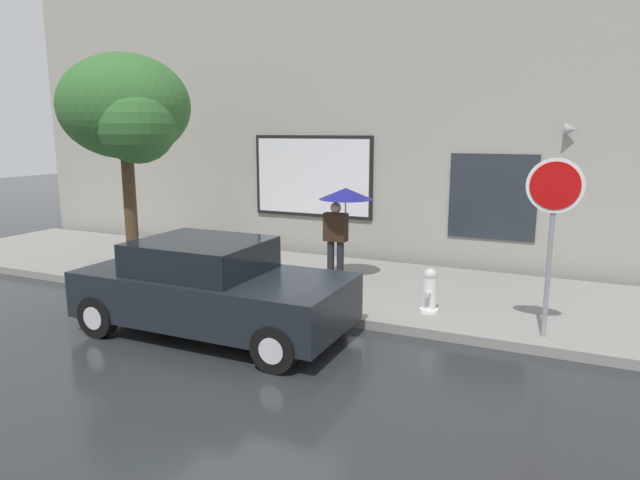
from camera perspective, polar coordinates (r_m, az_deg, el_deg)
ground_plane at (r=8.74m, az=-7.17°, el=-9.65°), size 60.00×60.00×0.00m
sidewalk at (r=11.24m, az=0.87°, el=-4.41°), size 20.00×4.00×0.15m
building_facade at (r=13.17m, az=5.36°, el=12.80°), size 20.00×0.67×7.00m
parked_car at (r=8.73m, az=-10.98°, el=-4.85°), size 4.15×1.93×1.45m
fire_hydrant at (r=9.33m, az=11.09°, el=-5.11°), size 0.30×0.44×0.74m
pedestrian_with_umbrella at (r=10.90m, az=2.32°, el=3.48°), size 1.04×1.04×1.84m
street_tree at (r=11.81m, az=-19.08°, el=12.30°), size 2.72×2.31×4.41m
stop_sign at (r=8.39m, az=22.60°, el=2.59°), size 0.76×0.10×2.57m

